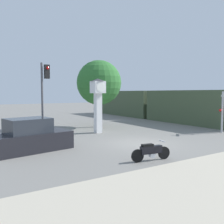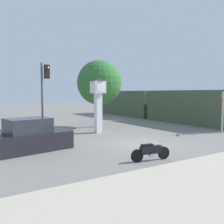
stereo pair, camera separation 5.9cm
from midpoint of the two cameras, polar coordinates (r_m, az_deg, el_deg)
ground_plane at (r=15.75m, az=6.54°, el=-7.16°), size 120.00×120.00×0.00m
motorcycle at (r=11.85m, az=8.97°, el=-8.92°), size 2.03×0.52×0.90m
clock_tower at (r=19.54m, az=-3.12°, el=3.47°), size 1.12×1.12×4.25m
freight_train at (r=30.64m, az=9.74°, el=1.65°), size 2.80×22.05×3.40m
traffic_light at (r=14.95m, az=-15.08°, el=4.89°), size 0.50×0.35×4.87m
railroad_crossing_signal at (r=21.39m, az=24.07°, el=0.38°), size 0.90×0.82×3.26m
street_tree at (r=22.92m, az=-2.84°, el=6.69°), size 4.07×4.07×6.10m
parked_car at (r=14.24m, az=-17.96°, el=-5.52°), size 4.44×2.47×1.80m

